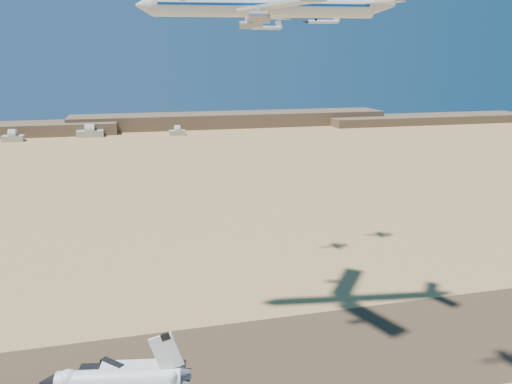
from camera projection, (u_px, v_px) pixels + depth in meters
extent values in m
plane|color=tan|center=(195.00, 374.00, 141.32)|extent=(1200.00, 1200.00, 0.00)
cube|color=#4E3A27|center=(195.00, 374.00, 141.31)|extent=(600.00, 50.00, 0.06)
cube|color=brown|center=(232.00, 120.00, 673.69)|extent=(420.00, 60.00, 18.00)
cube|color=brown|center=(428.00, 119.00, 712.40)|extent=(300.00, 60.00, 11.00)
cube|color=beige|center=(13.00, 138.00, 548.27)|extent=(22.00, 14.00, 6.50)
cube|color=beige|center=(90.00, 134.00, 581.05)|extent=(30.00, 15.00, 7.50)
cube|color=beige|center=(177.00, 133.00, 595.48)|extent=(19.00, 12.50, 5.50)
cylinder|color=white|center=(118.00, 380.00, 129.31)|extent=(31.83, 10.97, 5.49)
cone|color=black|center=(48.00, 383.00, 128.14)|extent=(5.26, 5.91, 5.21)
sphere|color=white|center=(68.00, 379.00, 128.28)|extent=(5.10, 5.10, 5.10)
cube|color=white|center=(166.00, 352.00, 128.19)|extent=(9.06, 2.29, 11.29)
cylinder|color=gray|center=(145.00, 382.00, 135.52)|extent=(0.35, 0.35, 3.14)
cylinder|color=silver|center=(264.00, 7.00, 138.49)|extent=(61.58, 14.48, 5.78)
cone|color=silver|center=(144.00, 5.00, 135.22)|extent=(5.29, 6.36, 5.78)
cube|color=silver|center=(278.00, 5.00, 125.06)|extent=(16.82, 28.23, 0.63)
cube|color=silver|center=(265.00, 15.00, 152.84)|extent=(22.55, 26.65, 0.63)
cube|color=silver|center=(385.00, 2.00, 135.85)|extent=(8.30, 11.06, 0.45)
cube|color=silver|center=(371.00, 7.00, 147.14)|extent=(10.04, 10.87, 0.45)
cylinder|color=gray|center=(261.00, 19.00, 131.47)|extent=(4.80, 2.97, 2.35)
cylinder|color=gray|center=(258.00, 16.00, 123.47)|extent=(4.80, 2.97, 2.35)
cylinder|color=gray|center=(255.00, 23.00, 147.10)|extent=(4.80, 2.97, 2.35)
cylinder|color=gray|center=(247.00, 25.00, 154.73)|extent=(4.80, 2.97, 2.35)
cylinder|color=silver|center=(266.00, 28.00, 192.23)|extent=(11.89, 1.73, 1.38)
cone|color=black|center=(248.00, 27.00, 190.36)|extent=(2.61, 1.36, 1.28)
sphere|color=black|center=(259.00, 26.00, 191.33)|extent=(1.38, 1.38, 1.38)
cube|color=silver|center=(268.00, 28.00, 192.54)|extent=(3.69, 8.00, 0.25)
cube|color=silver|center=(278.00, 28.00, 193.53)|extent=(2.32, 5.00, 0.20)
cube|color=silver|center=(279.00, 24.00, 193.23)|extent=(2.99, 0.33, 3.34)
cylinder|color=silver|center=(323.00, 22.00, 206.32)|extent=(12.58, 3.76, 1.46)
cone|color=black|center=(305.00, 22.00, 205.89)|extent=(2.92, 1.84, 1.36)
sphere|color=black|center=(316.00, 20.00, 206.01)|extent=(1.46, 1.46, 1.46)
cube|color=silver|center=(326.00, 22.00, 206.44)|extent=(5.14, 8.88, 0.26)
cube|color=silver|center=(336.00, 22.00, 206.62)|extent=(3.22, 5.56, 0.21)
cube|color=silver|center=(336.00, 18.00, 206.26)|extent=(3.15, 0.84, 3.53)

